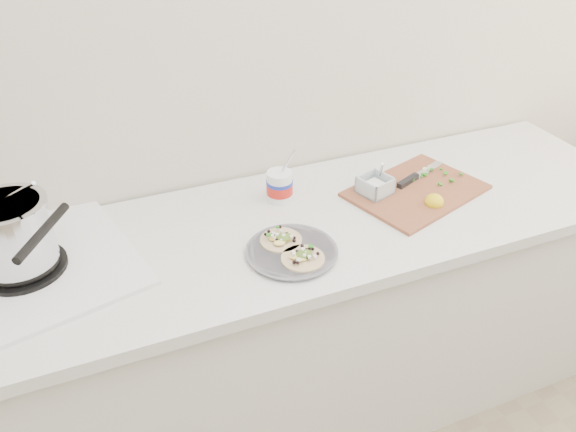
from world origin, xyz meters
name	(u,v)px	position (x,y,z in m)	size (l,w,h in m)	color
counter	(285,327)	(0.00, 1.43, 0.45)	(2.44, 0.66, 0.90)	silver
stove	(17,247)	(-0.74, 1.47, 0.99)	(0.66, 0.63, 0.27)	silver
taco_plate	(292,249)	(-0.04, 1.27, 0.92)	(0.26, 0.26, 0.04)	slate
tub	(281,183)	(0.04, 1.56, 0.96)	(0.09, 0.09, 0.20)	white
cutboard	(413,187)	(0.46, 1.43, 0.92)	(0.51, 0.42, 0.07)	brown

